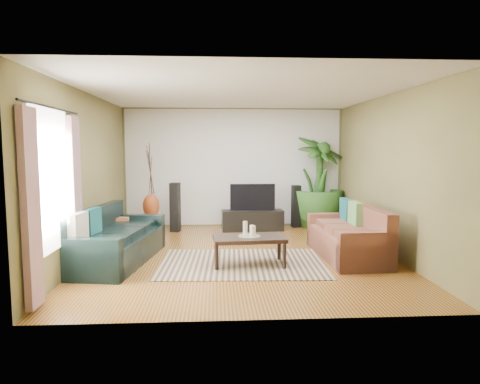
{
  "coord_description": "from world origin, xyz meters",
  "views": [
    {
      "loc": [
        -0.43,
        -7.07,
        1.82
      ],
      "look_at": [
        0.0,
        0.2,
        1.05
      ],
      "focal_mm": 32.0,
      "sensor_mm": 36.0,
      "label": 1
    }
  ],
  "objects": [
    {
      "name": "window_pane",
      "position": [
        -2.48,
        -1.6,
        1.4
      ],
      "size": [
        0.0,
        1.8,
        1.8
      ],
      "primitive_type": "plane",
      "rotation": [
        1.57,
        0.0,
        1.57
      ],
      "color": "white",
      "rests_on": "ground"
    },
    {
      "name": "backwall_panel",
      "position": [
        0.0,
        2.74,
        1.35
      ],
      "size": [
        4.9,
        0.0,
        4.9
      ],
      "primitive_type": "plane",
      "rotation": [
        1.57,
        0.0,
        0.0
      ],
      "color": "white",
      "rests_on": "ground"
    },
    {
      "name": "television",
      "position": [
        0.39,
        2.14,
        0.73
      ],
      "size": [
        0.98,
        0.05,
        0.58
      ],
      "primitive_type": "cube",
      "color": "black",
      "rests_on": "tv_stand"
    },
    {
      "name": "side_table",
      "position": [
        -2.25,
        0.7,
        0.28
      ],
      "size": [
        0.59,
        0.59,
        0.57
      ],
      "primitive_type": "cube",
      "rotation": [
        0.0,
        0.0,
        0.1
      ],
      "color": "brown",
      "rests_on": "floor"
    },
    {
      "name": "candle_short",
      "position": [
        0.16,
        -0.57,
        0.53
      ],
      "size": [
        0.07,
        0.07,
        0.14
      ],
      "primitive_type": "cylinder",
      "color": "beige",
      "rests_on": "candle_tray"
    },
    {
      "name": "pedestal",
      "position": [
        -1.8,
        2.08,
        0.19
      ],
      "size": [
        0.47,
        0.47,
        0.39
      ],
      "primitive_type": "cube",
      "rotation": [
        0.0,
        0.0,
        -0.25
      ],
      "color": "gray",
      "rests_on": "floor"
    },
    {
      "name": "curtain_far",
      "position": [
        -2.43,
        -0.85,
        1.15
      ],
      "size": [
        0.08,
        0.35,
        2.2
      ],
      "primitive_type": "cube",
      "color": "gray",
      "rests_on": "ground"
    },
    {
      "name": "curtain_near",
      "position": [
        -2.43,
        -2.35,
        1.15
      ],
      "size": [
        0.08,
        0.35,
        2.2
      ],
      "primitive_type": "cube",
      "color": "gray",
      "rests_on": "ground"
    },
    {
      "name": "coffee_table",
      "position": [
        0.09,
        -0.63,
        0.22
      ],
      "size": [
        1.13,
        0.67,
        0.45
      ],
      "primitive_type": "cube",
      "rotation": [
        0.0,
        0.0,
        0.07
      ],
      "color": "black",
      "rests_on": "floor"
    },
    {
      "name": "wall_left",
      "position": [
        -2.5,
        0.0,
        1.35
      ],
      "size": [
        0.0,
        5.5,
        5.5
      ],
      "primitive_type": "plane",
      "rotation": [
        1.57,
        0.0,
        1.57
      ],
      "color": "olive",
      "rests_on": "ground"
    },
    {
      "name": "floor",
      "position": [
        0.0,
        0.0,
        0.0
      ],
      "size": [
        5.5,
        5.5,
        0.0
      ],
      "primitive_type": "plane",
      "color": "olive",
      "rests_on": "ground"
    },
    {
      "name": "candle_tray",
      "position": [
        0.09,
        -0.63,
        0.45
      ],
      "size": [
        0.34,
        0.34,
        0.01
      ],
      "primitive_type": "cylinder",
      "color": "gray",
      "rests_on": "coffee_table"
    },
    {
      "name": "potted_plant",
      "position": [
        1.92,
        2.5,
        1.04
      ],
      "size": [
        1.63,
        1.63,
        2.08
      ],
      "primitive_type": "imported",
      "rotation": [
        0.0,
        0.0,
        0.65
      ],
      "color": "#25511B",
      "rests_on": "floor"
    },
    {
      "name": "wall_front",
      "position": [
        0.0,
        -2.75,
        1.35
      ],
      "size": [
        5.0,
        0.0,
        5.0
      ],
      "primitive_type": "plane",
      "rotation": [
        -1.57,
        0.0,
        0.0
      ],
      "color": "olive",
      "rests_on": "ground"
    },
    {
      "name": "ceiling",
      "position": [
        0.0,
        0.0,
        2.7
      ],
      "size": [
        5.5,
        5.5,
        0.0
      ],
      "primitive_type": "plane",
      "rotation": [
        3.14,
        0.0,
        0.0
      ],
      "color": "white",
      "rests_on": "ground"
    },
    {
      "name": "tv_stand",
      "position": [
        0.39,
        2.12,
        0.22
      ],
      "size": [
        1.35,
        0.46,
        0.44
      ],
      "primitive_type": "cube",
      "rotation": [
        0.0,
        0.0,
        0.05
      ],
      "color": "black",
      "rests_on": "floor"
    },
    {
      "name": "plant_pot",
      "position": [
        1.92,
        2.5,
        0.15
      ],
      "size": [
        0.38,
        0.38,
        0.3
      ],
      "primitive_type": "cylinder",
      "color": "black",
      "rests_on": "floor"
    },
    {
      "name": "speaker_left",
      "position": [
        -1.29,
        2.11,
        0.53
      ],
      "size": [
        0.23,
        0.25,
        1.06
      ],
      "primitive_type": "cube",
      "rotation": [
        0.0,
        0.0,
        -0.21
      ],
      "color": "black",
      "rests_on": "floor"
    },
    {
      "name": "vase",
      "position": [
        -1.8,
        2.08,
        0.57
      ],
      "size": [
        0.36,
        0.36,
        0.5
      ],
      "primitive_type": "ellipsoid",
      "color": "#8F3D1A",
      "rests_on": "pedestal"
    },
    {
      "name": "speaker_right",
      "position": [
        1.41,
        2.46,
        0.48
      ],
      "size": [
        0.2,
        0.22,
        0.96
      ],
      "primitive_type": "cube",
      "rotation": [
        0.0,
        0.0,
        0.16
      ],
      "color": "black",
      "rests_on": "floor"
    },
    {
      "name": "candle_mid",
      "position": [
        0.13,
        -0.67,
        0.55
      ],
      "size": [
        0.07,
        0.07,
        0.17
      ],
      "primitive_type": "cylinder",
      "color": "silver",
      "rests_on": "candle_tray"
    },
    {
      "name": "wall_back",
      "position": [
        0.0,
        2.75,
        1.35
      ],
      "size": [
        5.0,
        0.0,
        5.0
      ],
      "primitive_type": "plane",
      "rotation": [
        1.57,
        0.0,
        0.0
      ],
      "color": "olive",
      "rests_on": "ground"
    },
    {
      "name": "sofa_left",
      "position": [
        -1.99,
        -0.33,
        0.42
      ],
      "size": [
        1.29,
        2.34,
        0.85
      ],
      "primitive_type": "cube",
      "rotation": [
        0.0,
        0.0,
        1.41
      ],
      "color": "black",
      "rests_on": "floor"
    },
    {
      "name": "candle_tall",
      "position": [
        0.03,
        -0.6,
        0.57
      ],
      "size": [
        0.07,
        0.07,
        0.22
      ],
      "primitive_type": "cylinder",
      "color": "beige",
      "rests_on": "candle_tray"
    },
    {
      "name": "curtain_rod",
      "position": [
        -2.43,
        -1.6,
        2.3
      ],
      "size": [
        0.03,
        1.9,
        0.03
      ],
      "primitive_type": "cylinder",
      "rotation": [
        1.57,
        0.0,
        0.0
      ],
      "color": "black",
      "rests_on": "ground"
    },
    {
      "name": "area_rug",
      "position": [
        -0.01,
        -0.54,
        0.01
      ],
      "size": [
        2.62,
        1.91,
        0.01
      ],
      "primitive_type": "cube",
      "rotation": [
        0.0,
        0.0,
        -0.04
      ],
      "color": "tan",
      "rests_on": "floor"
    },
    {
      "name": "wall_right",
      "position": [
        2.5,
        0.0,
        1.35
      ],
      "size": [
        0.0,
        5.5,
        5.5
      ],
      "primitive_type": "plane",
      "rotation": [
        1.57,
        0.0,
        -1.57
      ],
      "color": "olive",
      "rests_on": "ground"
    },
    {
      "name": "sofa_right",
      "position": [
        1.74,
        -0.25,
        0.42
      ],
      "size": [
        0.92,
        1.93,
        0.85
      ],
      "primitive_type": "cube",
      "rotation": [
        0.0,
        0.0,
        -1.54
      ],
      "color": "brown",
      "rests_on": "floor"
    }
  ]
}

